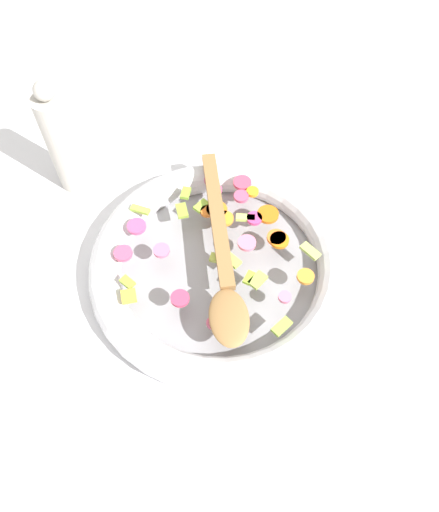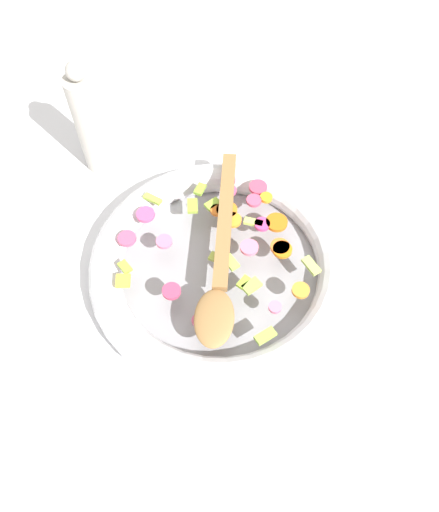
% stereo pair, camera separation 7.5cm
% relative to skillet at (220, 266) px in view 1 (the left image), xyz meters
% --- Properties ---
extents(ground_plane, '(4.00, 4.00, 0.00)m').
position_rel_skillet_xyz_m(ground_plane, '(0.00, 0.00, -0.02)').
color(ground_plane, silver).
extents(skillet, '(0.40, 0.40, 0.05)m').
position_rel_skillet_xyz_m(skillet, '(0.00, 0.00, 0.00)').
color(skillet, gray).
rests_on(skillet, ground_plane).
extents(chopped_vegetables, '(0.30, 0.32, 0.01)m').
position_rel_skillet_xyz_m(chopped_vegetables, '(0.04, -0.01, 0.03)').
color(chopped_vegetables, orange).
rests_on(chopped_vegetables, skillet).
extents(wooden_spoon, '(0.35, 0.06, 0.01)m').
position_rel_skillet_xyz_m(wooden_spoon, '(-0.02, -0.00, 0.04)').
color(wooden_spoon, olive).
rests_on(wooden_spoon, chopped_vegetables).
extents(pepper_mill, '(0.05, 0.05, 0.22)m').
position_rel_skillet_xyz_m(pepper_mill, '(0.20, 0.25, 0.08)').
color(pepper_mill, '#B2ADA3').
rests_on(pepper_mill, ground_plane).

